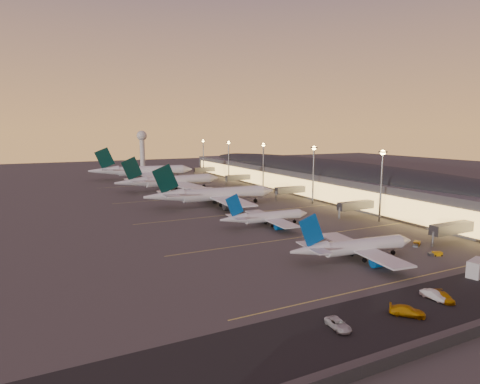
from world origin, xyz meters
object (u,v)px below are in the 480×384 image
(airliner_wide_mid, at_px, (170,181))
(service_van_d, at_px, (444,297))
(baggage_tug_a, at_px, (436,254))
(service_van_c, at_px, (434,295))
(baggage_tug_b, at_px, (416,244))
(airliner_narrow_south, at_px, (354,247))
(catering_truck_a, at_px, (478,268))
(airliner_narrow_north, at_px, (266,217))
(service_van_b, at_px, (407,311))
(airliner_wide_near, at_px, (213,195))
(airliner_wide_far, at_px, (143,171))
(radar_tower, at_px, (142,143))
(service_van_a, at_px, (338,324))

(airliner_wide_mid, bearing_deg, service_van_d, -92.53)
(baggage_tug_a, relative_size, service_van_c, 0.73)
(airliner_wide_mid, bearing_deg, baggage_tug_b, -81.26)
(airliner_narrow_south, distance_m, catering_truck_a, 27.48)
(airliner_wide_mid, bearing_deg, airliner_narrow_north, -91.42)
(catering_truck_a, height_order, service_van_b, catering_truck_a)
(airliner_narrow_north, xyz_separation_m, service_van_b, (-11.23, -69.94, -2.22))
(airliner_wide_mid, bearing_deg, airliner_wide_near, -90.96)
(airliner_narrow_south, bearing_deg, airliner_wide_mid, 99.33)
(service_van_b, relative_size, service_van_c, 1.19)
(baggage_tug_b, relative_size, service_van_b, 0.66)
(baggage_tug_a, bearing_deg, airliner_wide_mid, 123.88)
(airliner_narrow_south, xyz_separation_m, baggage_tug_b, (24.96, 1.69, -2.81))
(airliner_narrow_south, height_order, airliner_wide_far, airliner_wide_far)
(service_van_b, bearing_deg, radar_tower, 41.86)
(service_van_d, bearing_deg, service_van_b, -150.69)
(airliner_wide_near, xyz_separation_m, airliner_wide_far, (-5.53, 110.40, 0.71))
(airliner_wide_near, bearing_deg, airliner_narrow_south, -84.77)
(airliner_narrow_north, relative_size, airliner_wide_near, 0.56)
(service_van_a, height_order, service_van_d, service_van_a)
(airliner_wide_mid, height_order, service_van_d, airliner_wide_mid)
(service_van_c, bearing_deg, airliner_narrow_north, 83.10)
(service_van_b, bearing_deg, airliner_wide_mid, 44.35)
(airliner_wide_far, distance_m, baggage_tug_b, 196.27)
(airliner_wide_mid, height_order, baggage_tug_a, airliner_wide_mid)
(baggage_tug_a, xyz_separation_m, service_van_d, (-23.28, -20.04, 0.26))
(airliner_wide_far, bearing_deg, service_van_d, -80.55)
(catering_truck_a, relative_size, service_van_c, 1.40)
(radar_tower, relative_size, baggage_tug_b, 8.10)
(airliner_wide_mid, bearing_deg, airliner_narrow_south, -91.52)
(catering_truck_a, distance_m, service_van_a, 45.00)
(catering_truck_a, bearing_deg, airliner_wide_far, 81.37)
(baggage_tug_a, xyz_separation_m, baggage_tug_b, (3.23, 8.76, 0.04))
(airliner_wide_far, distance_m, catering_truck_a, 217.83)
(service_van_d, bearing_deg, airliner_narrow_north, 113.26)
(airliner_narrow_north, bearing_deg, airliner_wide_far, 95.11)
(airliner_wide_near, xyz_separation_m, radar_tower, (16.07, 204.59, 16.95))
(airliner_wide_mid, xyz_separation_m, baggage_tug_a, (28.80, -145.51, -4.47))
(airliner_wide_far, height_order, service_van_d, airliner_wide_far)
(catering_truck_a, bearing_deg, service_van_a, 171.19)
(airliner_wide_far, height_order, service_van_c, airliner_wide_far)
(service_van_b, bearing_deg, baggage_tug_a, -12.12)
(baggage_tug_b, relative_size, service_van_a, 0.74)
(airliner_wide_mid, relative_size, service_van_c, 11.69)
(service_van_d, bearing_deg, service_van_a, -158.10)
(baggage_tug_b, bearing_deg, airliner_narrow_south, 153.16)
(baggage_tug_a, distance_m, service_van_c, 30.80)
(baggage_tug_a, bearing_deg, radar_tower, 114.51)
(catering_truck_a, bearing_deg, service_van_b, 177.50)
(airliner_narrow_south, distance_m, service_van_b, 31.42)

